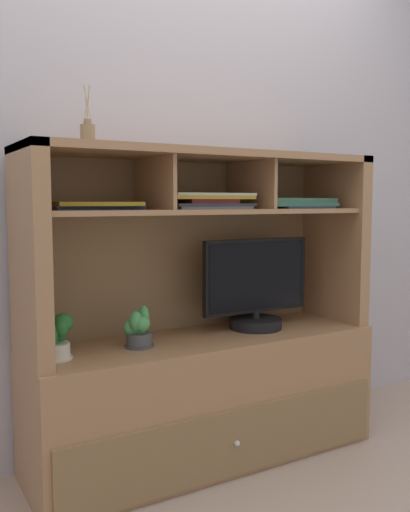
{
  "coord_description": "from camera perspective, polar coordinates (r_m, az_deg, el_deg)",
  "views": [
    {
      "loc": [
        -1.19,
        -2.02,
        1.12
      ],
      "look_at": [
        0.0,
        0.0,
        0.89
      ],
      "focal_mm": 38.92,
      "sensor_mm": 36.0,
      "label": 1
    }
  ],
  "objects": [
    {
      "name": "floor_plane",
      "position": [
        2.6,
        0.0,
        -20.07
      ],
      "size": [
        6.0,
        6.0,
        0.02
      ],
      "primitive_type": "cube",
      "color": "tan",
      "rests_on": "ground"
    },
    {
      "name": "magazine_stack_right",
      "position": [
        2.2,
        -11.07,
        5.12
      ],
      "size": [
        0.35,
        0.28,
        0.03
      ],
      "color": "#36497C",
      "rests_on": "media_console"
    },
    {
      "name": "potted_orchid",
      "position": [
        2.24,
        -6.84,
        -7.48
      ],
      "size": [
        0.12,
        0.13,
        0.17
      ],
      "color": "#454749",
      "rests_on": "media_console"
    },
    {
      "name": "tv_monitor",
      "position": [
        2.53,
        5.27,
        -3.54
      ],
      "size": [
        0.55,
        0.24,
        0.41
      ],
      "color": "black",
      "rests_on": "media_console"
    },
    {
      "name": "magazine_stack_centre",
      "position": [
        2.34,
        0.0,
        5.69
      ],
      "size": [
        0.39,
        0.26,
        0.07
      ],
      "color": "slate",
      "rests_on": "media_console"
    },
    {
      "name": "potted_fern",
      "position": [
        2.13,
        -15.27,
        -7.96
      ],
      "size": [
        0.13,
        0.13,
        0.17
      ],
      "color": "beige",
      "rests_on": "media_console"
    },
    {
      "name": "magazine_stack_left",
      "position": [
        2.6,
        9.15,
        5.37
      ],
      "size": [
        0.38,
        0.26,
        0.05
      ],
      "color": "#29304A",
      "rests_on": "media_console"
    },
    {
      "name": "media_console",
      "position": [
        2.45,
        -0.08,
        -10.99
      ],
      "size": [
        1.53,
        0.5,
        1.33
      ],
      "color": "#A1734D",
      "rests_on": "ground"
    },
    {
      "name": "diffuser_bottle",
      "position": [
        2.18,
        -11.97,
        12.14
      ],
      "size": [
        0.06,
        0.06,
        0.23
      ],
      "color": "#8D6F4D",
      "rests_on": "media_console"
    },
    {
      "name": "back_wall",
      "position": [
        2.59,
        -3.03,
        11.84
      ],
      "size": [
        6.0,
        0.02,
        2.8
      ],
      "primitive_type": "cube",
      "color": "#B4ACB3",
      "rests_on": "ground"
    }
  ]
}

